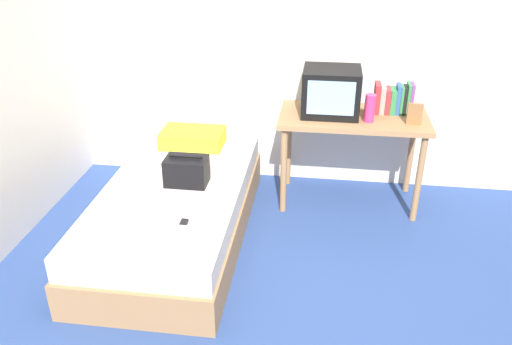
# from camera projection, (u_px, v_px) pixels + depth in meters

# --- Properties ---
(ground_plane) EXTENTS (8.00, 8.00, 0.00)m
(ground_plane) POSITION_uv_depth(u_px,v_px,m) (271.00, 327.00, 3.08)
(ground_plane) COLOR #2D4784
(wall_back) EXTENTS (5.20, 0.10, 2.60)m
(wall_back) POSITION_uv_depth(u_px,v_px,m) (300.00, 33.00, 4.25)
(wall_back) COLOR silver
(wall_back) RESTS_ON ground
(bed) EXTENTS (1.00, 2.00, 0.44)m
(bed) POSITION_uv_depth(u_px,v_px,m) (176.00, 211.00, 3.84)
(bed) COLOR #9E754C
(bed) RESTS_ON ground
(desk) EXTENTS (1.16, 0.60, 0.77)m
(desk) POSITION_uv_depth(u_px,v_px,m) (353.00, 127.00, 4.11)
(desk) COLOR #9E754C
(desk) RESTS_ON ground
(tv) EXTENTS (0.44, 0.39, 0.36)m
(tv) POSITION_uv_depth(u_px,v_px,m) (331.00, 92.00, 4.02)
(tv) COLOR black
(tv) RESTS_ON desk
(water_bottle) EXTENTS (0.08, 0.08, 0.21)m
(water_bottle) POSITION_uv_depth(u_px,v_px,m) (370.00, 108.00, 3.91)
(water_bottle) COLOR #E53372
(water_bottle) RESTS_ON desk
(book_row) EXTENTS (0.30, 0.16, 0.24)m
(book_row) POSITION_uv_depth(u_px,v_px,m) (393.00, 99.00, 4.08)
(book_row) COLOR #B72D33
(book_row) RESTS_ON desk
(picture_frame) EXTENTS (0.11, 0.02, 0.17)m
(picture_frame) POSITION_uv_depth(u_px,v_px,m) (415.00, 114.00, 3.86)
(picture_frame) COLOR olive
(picture_frame) RESTS_ON desk
(pillow) EXTENTS (0.51, 0.33, 0.13)m
(pillow) POSITION_uv_depth(u_px,v_px,m) (193.00, 138.00, 4.34)
(pillow) COLOR yellow
(pillow) RESTS_ON bed
(handbag) EXTENTS (0.30, 0.20, 0.22)m
(handbag) POSITION_uv_depth(u_px,v_px,m) (187.00, 171.00, 3.72)
(handbag) COLOR black
(handbag) RESTS_ON bed
(magazine) EXTENTS (0.21, 0.29, 0.01)m
(magazine) POSITION_uv_depth(u_px,v_px,m) (143.00, 207.00, 3.45)
(magazine) COLOR white
(magazine) RESTS_ON bed
(remote_dark) EXTENTS (0.04, 0.16, 0.02)m
(remote_dark) POSITION_uv_depth(u_px,v_px,m) (182.00, 227.00, 3.23)
(remote_dark) COLOR black
(remote_dark) RESTS_ON bed
(remote_silver) EXTENTS (0.04, 0.14, 0.02)m
(remote_silver) POSITION_uv_depth(u_px,v_px,m) (152.00, 167.00, 3.97)
(remote_silver) COLOR #B7B7BC
(remote_silver) RESTS_ON bed
(folded_towel) EXTENTS (0.28, 0.22, 0.06)m
(folded_towel) POSITION_uv_depth(u_px,v_px,m) (160.00, 238.00, 3.09)
(folded_towel) COLOR white
(folded_towel) RESTS_ON bed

